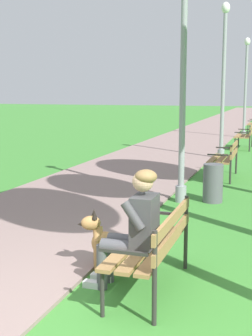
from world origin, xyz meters
TOP-DOWN VIEW (x-y plane):
  - ground_plane at (0.00, 0.00)m, footprint 120.00×120.00m
  - paved_path at (-1.93, 24.00)m, footprint 3.20×60.00m
  - park_bench_near at (0.46, 0.95)m, footprint 0.55×1.50m
  - park_bench_mid at (0.43, 7.47)m, footprint 0.55×1.50m
  - park_bench_far at (0.46, 13.31)m, footprint 0.55×1.50m
  - person_seated_on_near_bench at (0.26, 0.92)m, footprint 0.74×0.49m
  - dog_shepherd at (-0.13, 1.34)m, footprint 0.77×0.48m
  - lamp_post_near at (-0.07, 4.83)m, footprint 0.24×0.24m
  - lamp_post_mid at (-0.04, 10.52)m, footprint 0.24×0.24m
  - lamp_post_far at (0.10, 17.13)m, footprint 0.24×0.24m
  - litter_bin at (0.48, 5.01)m, footprint 0.36×0.36m

SIDE VIEW (x-z plane):
  - ground_plane at x=0.00m, z-range 0.00..0.00m
  - paved_path at x=-1.93m, z-range 0.00..0.04m
  - dog_shepherd at x=-0.13m, z-range -0.09..0.61m
  - litter_bin at x=0.48m, z-range 0.00..0.70m
  - park_bench_near at x=0.46m, z-range 0.09..0.94m
  - park_bench_mid at x=0.43m, z-range 0.09..0.94m
  - park_bench_far at x=0.46m, z-range 0.09..0.94m
  - person_seated_on_near_bench at x=0.26m, z-range 0.06..1.31m
  - lamp_post_far at x=0.10m, z-range 0.07..4.26m
  - lamp_post_mid at x=-0.04m, z-range 0.08..4.55m
  - lamp_post_near at x=-0.07m, z-range 0.08..4.86m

